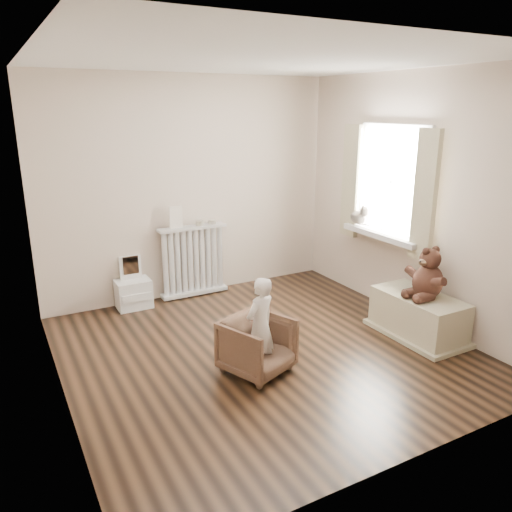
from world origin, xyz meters
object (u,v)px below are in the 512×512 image
radiator (194,265)px  teddy_bear (429,274)px  toy_bench (418,317)px  child (260,326)px  armchair (257,346)px  plush_cat (359,217)px  toy_vanity (133,285)px

radiator → teddy_bear: teddy_bear is taller
radiator → toy_bench: size_ratio=0.95×
radiator → child: 2.05m
child → armchair: bearing=-111.6°
toy_bench → plush_cat: bearing=83.1°
armchair → toy_vanity: bearing=84.1°
armchair → teddy_bear: teddy_bear is taller
toy_bench → radiator: bearing=126.3°
toy_vanity → toy_bench: 3.14m
radiator → armchair: (-0.21, -1.99, -0.14)m
radiator → armchair: size_ratio=1.62×
child → toy_vanity: bearing=-96.3°
child → plush_cat: size_ratio=2.98×
armchair → plush_cat: 2.29m
teddy_bear → plush_cat: bearing=83.5°
armchair → toy_bench: bearing=-26.2°
toy_bench → teddy_bear: (0.01, -0.06, 0.47)m
plush_cat → child: bearing=-173.3°
teddy_bear → radiator: bearing=125.1°
armchair → radiator: bearing=62.5°
toy_vanity → armchair: (0.55, -1.96, -0.03)m
teddy_bear → armchair: bearing=172.9°
radiator → plush_cat: size_ratio=3.01×
radiator → toy_vanity: size_ratio=1.44×
radiator → toy_bench: bearing=-53.7°
plush_cat → teddy_bear: bearing=-118.2°
armchair → child: bearing=-111.6°
radiator → teddy_bear: (1.58, -2.20, 0.28)m
child → toy_bench: size_ratio=0.94×
child → radiator: bearing=-117.4°
armchair → child: size_ratio=0.62×
toy_bench → plush_cat: plush_cat is taller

